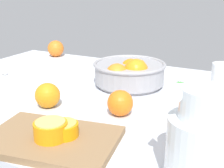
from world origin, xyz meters
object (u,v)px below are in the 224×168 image
object	(u,v)px
second_glass	(222,80)
loose_orange_0	(56,49)
fruit_bowl	(130,73)
loose_orange_1	(213,127)
orange_half_1	(51,130)
orange_half_0	(64,129)
loose_orange_4	(120,103)
cutting_board	(52,140)
juice_pitcher	(201,149)
spoon	(0,72)
loose_orange_3	(48,95)

from	to	relation	value
second_glass	loose_orange_0	distance (cm)	85.00
fruit_bowl	loose_orange_0	world-z (taller)	fruit_bowl
loose_orange_1	orange_half_1	bearing A→B (deg)	-151.25
orange_half_0	second_glass	bearing A→B (deg)	61.90
loose_orange_0	loose_orange_4	size ratio (longest dim) A/B	1.12
cutting_board	fruit_bowl	bearing A→B (deg)	90.34
cutting_board	juice_pitcher	bearing A→B (deg)	0.82
orange_half_0	spoon	distance (cm)	67.93
orange_half_0	loose_orange_0	size ratio (longest dim) A/B	0.83
orange_half_1	loose_orange_4	bearing A→B (deg)	71.98
loose_orange_0	fruit_bowl	bearing A→B (deg)	-26.27
cutting_board	loose_orange_4	xyz separation A→B (cm)	(7.64, 21.20, 2.83)
fruit_bowl	loose_orange_0	size ratio (longest dim) A/B	3.18
loose_orange_3	spoon	bearing A→B (deg)	153.72
orange_half_0	spoon	size ratio (longest dim) A/B	0.43
fruit_bowl	juice_pitcher	xyz separation A→B (cm)	(33.60, -45.66, 2.03)
second_glass	orange_half_0	size ratio (longest dim) A/B	1.47
orange_half_1	loose_orange_1	xyz separation A→B (cm)	(32.68, 17.93, 0.09)
orange_half_0	loose_orange_1	size ratio (longest dim) A/B	0.88
fruit_bowl	loose_orange_4	size ratio (longest dim) A/B	3.56
orange_half_0	loose_orange_4	distance (cm)	20.32
cutting_board	spoon	size ratio (longest dim) A/B	1.90
spoon	loose_orange_1	bearing A→B (deg)	-12.65
second_glass	loose_orange_1	world-z (taller)	second_glass
orange_half_1	spoon	xyz separation A→B (cm)	(-55.88, 37.81, -3.37)
spoon	loose_orange_3	bearing A→B (deg)	-26.28
fruit_bowl	second_glass	xyz separation A→B (cm)	(30.67, 7.77, -0.64)
second_glass	orange_half_1	bearing A→B (deg)	-118.69
orange_half_1	spoon	world-z (taller)	orange_half_1
fruit_bowl	loose_orange_0	xyz separation A→B (cm)	(-52.38, 25.86, -0.84)
loose_orange_4	fruit_bowl	bearing A→B (deg)	107.61
orange_half_0	loose_orange_1	bearing A→B (deg)	26.98
juice_pitcher	orange_half_1	size ratio (longest dim) A/B	2.48
fruit_bowl	spoon	xyz separation A→B (cm)	(-55.10, -9.05, -4.54)
second_glass	loose_orange_1	distance (cm)	36.81
loose_orange_0	loose_orange_1	bearing A→B (deg)	-32.55
loose_orange_3	orange_half_1	bearing A→B (deg)	-49.90
juice_pitcher	second_glass	bearing A→B (deg)	93.14
loose_orange_3	spoon	size ratio (longest dim) A/B	0.47
juice_pitcher	loose_orange_3	distance (cm)	50.35
loose_orange_0	loose_orange_1	size ratio (longest dim) A/B	1.06
juice_pitcher	orange_half_1	bearing A→B (deg)	-177.90
orange_half_0	orange_half_1	xyz separation A→B (cm)	(-1.95, -2.28, 0.41)
juice_pitcher	loose_orange_4	size ratio (longest dim) A/B	2.61
fruit_bowl	loose_orange_3	xyz separation A→B (cm)	(-13.94, -29.38, -1.20)
orange_half_0	loose_orange_4	size ratio (longest dim) A/B	0.93
loose_orange_3	loose_orange_0	bearing A→B (deg)	124.83
orange_half_1	loose_orange_1	world-z (taller)	loose_orange_1
fruit_bowl	loose_orange_3	distance (cm)	32.54
loose_orange_0	loose_orange_4	bearing A→B (deg)	-40.11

